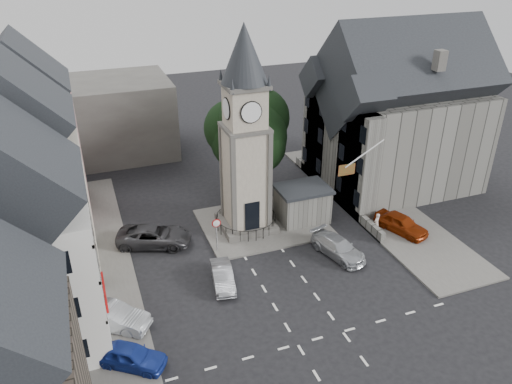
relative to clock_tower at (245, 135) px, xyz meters
name	(u,v)px	position (x,y,z in m)	size (l,w,h in m)	color
ground	(284,284)	(0.00, -7.99, -8.12)	(120.00, 120.00, 0.00)	black
pavement_west	(90,272)	(-12.50, -1.99, -8.05)	(6.00, 30.00, 0.14)	#595651
pavement_east	(372,202)	(12.00, 0.01, -8.05)	(6.00, 26.00, 0.14)	#595651
central_island	(263,223)	(1.50, 0.01, -8.04)	(10.00, 8.00, 0.16)	#595651
road_markings	(320,338)	(0.00, -13.49, -8.12)	(20.00, 8.00, 0.01)	silver
clock_tower	(245,135)	(0.00, 0.00, 0.00)	(4.86, 4.86, 16.25)	#4C4944
stone_shelter	(302,204)	(4.80, -0.49, -6.57)	(4.30, 3.30, 3.08)	#5A5953
town_tree	(248,125)	(2.00, 5.01, -1.15)	(7.20, 7.20, 10.80)	black
warning_sign_post	(217,229)	(-3.20, -2.56, -6.09)	(0.70, 0.19, 2.85)	black
terrace_pink	(30,143)	(-15.50, 8.01, -1.54)	(8.10, 7.60, 12.80)	#CE8F8E
terrace_cream	(26,185)	(-15.50, 0.01, -1.54)	(8.10, 7.60, 12.80)	beige
terrace_tudor	(22,254)	(-15.50, -7.99, -1.93)	(8.10, 7.60, 12.00)	silver
backdrop_west	(75,122)	(-12.00, 20.01, -4.12)	(20.00, 10.00, 8.00)	#4C4944
east_building	(396,121)	(15.59, 3.01, -1.86)	(14.40, 11.40, 12.60)	#5A5953
east_boundary_wall	(334,194)	(9.20, 2.01, -7.67)	(0.40, 16.00, 0.90)	#5A5953
flagpole	(365,154)	(8.00, -3.99, -1.12)	(3.68, 0.10, 2.74)	white
car_west_blue	(130,356)	(-10.89, -11.71, -7.43)	(1.64, 4.07, 1.39)	navy
car_west_silver	(112,317)	(-11.50, -8.18, -7.36)	(1.62, 4.64, 1.53)	#A7ABAF
car_west_grey	(154,236)	(-7.50, 0.01, -7.33)	(2.61, 5.67, 1.57)	#333335
car_island_silver	(223,276)	(-3.97, -6.50, -7.48)	(1.35, 3.88, 1.28)	gray
car_island_east	(338,247)	(5.14, -6.16, -7.43)	(1.93, 4.75, 1.38)	#AAADB2
car_east_red	(401,224)	(11.50, -4.99, -7.36)	(1.80, 4.48, 1.53)	maroon
pedestrian	(377,223)	(9.61, -4.32, -7.27)	(0.62, 0.41, 1.70)	beige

